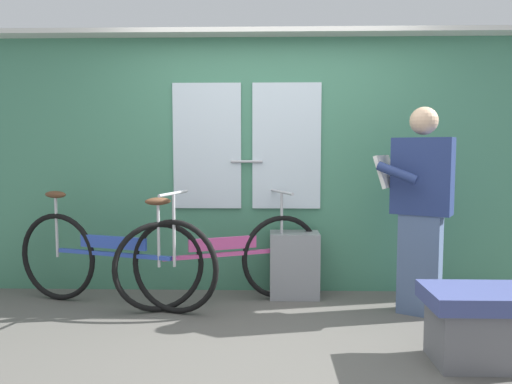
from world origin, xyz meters
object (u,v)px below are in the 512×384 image
(bicycle_near_door, at_px, (222,259))
(bicycle_leaning_behind, at_px, (113,259))
(passenger_reading_newspaper, at_px, (420,206))
(bench_seat_corner, at_px, (485,324))
(trash_bin_by_wall, at_px, (294,265))

(bicycle_near_door, distance_m, bicycle_leaning_behind, 0.88)
(passenger_reading_newspaper, bearing_deg, bench_seat_corner, 127.09)
(bicycle_near_door, relative_size, bicycle_leaning_behind, 0.93)
(bicycle_near_door, xyz_separation_m, bench_seat_corner, (1.66, -1.07, -0.14))
(passenger_reading_newspaper, xyz_separation_m, trash_bin_by_wall, (-0.93, 0.41, -0.56))
(bicycle_near_door, height_order, bench_seat_corner, bicycle_near_door)
(bicycle_near_door, height_order, passenger_reading_newspaper, passenger_reading_newspaper)
(passenger_reading_newspaper, bearing_deg, bicycle_near_door, 22.96)
(trash_bin_by_wall, relative_size, bench_seat_corner, 0.80)
(passenger_reading_newspaper, height_order, bench_seat_corner, passenger_reading_newspaper)
(bicycle_leaning_behind, distance_m, bench_seat_corner, 2.74)
(trash_bin_by_wall, bearing_deg, bicycle_leaning_behind, -168.68)
(passenger_reading_newspaper, xyz_separation_m, bench_seat_corner, (0.12, -0.90, -0.60))
(bicycle_near_door, distance_m, passenger_reading_newspaper, 1.61)
(trash_bin_by_wall, bearing_deg, bicycle_near_door, -158.68)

